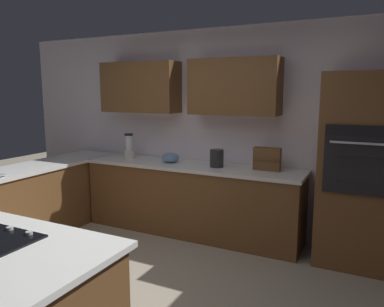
{
  "coord_description": "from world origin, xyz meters",
  "views": [
    {
      "loc": [
        -1.95,
        2.38,
        1.8
      ],
      "look_at": [
        -0.24,
        -1.06,
        1.16
      ],
      "focal_mm": 34.66,
      "sensor_mm": 36.0,
      "label": 1
    }
  ],
  "objects_px": {
    "wall_oven": "(361,171)",
    "mixing_bowl": "(170,158)",
    "spice_rack": "(267,159)",
    "kettle": "(217,158)",
    "blender": "(129,148)"
  },
  "relations": [
    {
      "from": "spice_rack",
      "to": "mixing_bowl",
      "type": "bearing_deg",
      "value": 3.58
    },
    {
      "from": "wall_oven",
      "to": "spice_rack",
      "type": "relative_size",
      "value": 6.42
    },
    {
      "from": "mixing_bowl",
      "to": "wall_oven",
      "type": "bearing_deg",
      "value": 179.85
    },
    {
      "from": "wall_oven",
      "to": "blender",
      "type": "height_order",
      "value": "wall_oven"
    },
    {
      "from": "wall_oven",
      "to": "mixing_bowl",
      "type": "height_order",
      "value": "wall_oven"
    },
    {
      "from": "mixing_bowl",
      "to": "kettle",
      "type": "bearing_deg",
      "value": 180.0
    },
    {
      "from": "kettle",
      "to": "wall_oven",
      "type": "bearing_deg",
      "value": 179.79
    },
    {
      "from": "wall_oven",
      "to": "spice_rack",
      "type": "height_order",
      "value": "wall_oven"
    },
    {
      "from": "wall_oven",
      "to": "mixing_bowl",
      "type": "xyz_separation_m",
      "value": [
        2.25,
        -0.01,
        -0.04
      ]
    },
    {
      "from": "spice_rack",
      "to": "kettle",
      "type": "distance_m",
      "value": 0.61
    },
    {
      "from": "kettle",
      "to": "spice_rack",
      "type": "bearing_deg",
      "value": -172.57
    },
    {
      "from": "wall_oven",
      "to": "blender",
      "type": "distance_m",
      "value": 2.9
    },
    {
      "from": "wall_oven",
      "to": "blender",
      "type": "relative_size",
      "value": 5.79
    },
    {
      "from": "wall_oven",
      "to": "spice_rack",
      "type": "distance_m",
      "value": 1.0
    },
    {
      "from": "wall_oven",
      "to": "blender",
      "type": "bearing_deg",
      "value": -0.12
    }
  ]
}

